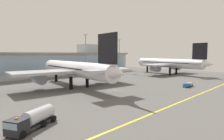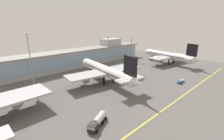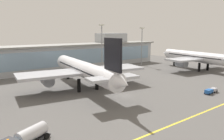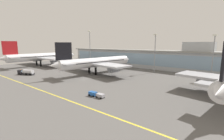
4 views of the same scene
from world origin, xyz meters
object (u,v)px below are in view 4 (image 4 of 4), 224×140
at_px(fuel_tanker_truck, 26,72).
at_px(apron_light_mast_east, 155,47).
at_px(baggage_tug_near, 96,94).
at_px(apron_light_mast_centre, 214,50).
at_px(airliner_near_left, 43,57).
at_px(apron_light_mast_west, 90,43).
at_px(airliner_near_right, 97,62).

bearing_deg(fuel_tanker_truck, apron_light_mast_east, -160.54).
height_order(baggage_tug_near, apron_light_mast_centre, apron_light_mast_centre).
bearing_deg(baggage_tug_near, apron_light_mast_east, -88.49).
bearing_deg(airliner_near_left, apron_light_mast_east, -72.79).
bearing_deg(apron_light_mast_west, apron_light_mast_east, 0.98).
relative_size(baggage_tug_near, apron_light_mast_centre, 0.28).
distance_m(airliner_near_right, baggage_tug_near, 40.11).
bearing_deg(airliner_near_right, apron_light_mast_centre, -55.55).
relative_size(airliner_near_right, baggage_tug_near, 9.31).
xyz_separation_m(apron_light_mast_centre, apron_light_mast_east, (-27.99, -1.82, 0.65)).
relative_size(baggage_tug_near, apron_light_mast_east, 0.26).
bearing_deg(apron_light_mast_east, airliner_near_left, -162.64).
xyz_separation_m(fuel_tanker_truck, apron_light_mast_west, (-1.94, 48.83, 15.31)).
xyz_separation_m(airliner_near_left, baggage_tug_near, (83.79, -26.71, -5.81)).
bearing_deg(fuel_tanker_truck, apron_light_mast_centre, -171.81).
relative_size(airliner_near_left, apron_light_mast_west, 2.27).
distance_m(apron_light_mast_centre, apron_light_mast_east, 28.06).
height_order(fuel_tanker_truck, apron_light_mast_centre, apron_light_mast_centre).
xyz_separation_m(airliner_near_right, fuel_tanker_truck, (-27.17, -26.67, -4.73)).
bearing_deg(apron_light_mast_centre, apron_light_mast_west, -178.07).
distance_m(airliner_near_right, apron_light_mast_west, 38.08).
height_order(airliner_near_right, fuel_tanker_truck, airliner_near_right).
bearing_deg(airliner_near_right, fuel_tanker_truck, 143.06).
bearing_deg(fuel_tanker_truck, apron_light_mast_west, -112.83).
xyz_separation_m(airliner_near_right, apron_light_mast_centre, (51.31, 24.87, 7.54)).
height_order(airliner_near_left, baggage_tug_near, airliner_near_left).
bearing_deg(airliner_near_right, airliner_near_left, 100.41).
bearing_deg(apron_light_mast_west, fuel_tanker_truck, -87.73).
distance_m(airliner_near_left, apron_light_mast_east, 83.57).
bearing_deg(apron_light_mast_east, apron_light_mast_centre, 3.71).
xyz_separation_m(airliner_near_left, fuel_tanker_truck, (28.92, -24.89, -5.10)).
height_order(apron_light_mast_centre, apron_light_mast_east, apron_light_mast_east).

